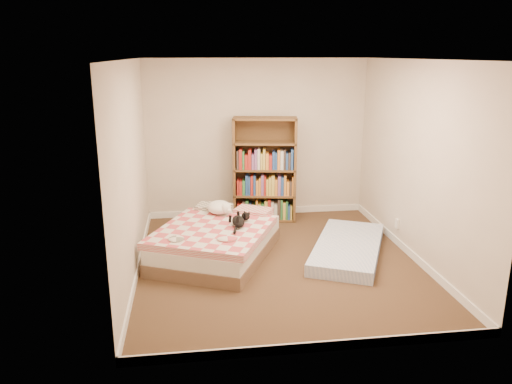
{
  "coord_description": "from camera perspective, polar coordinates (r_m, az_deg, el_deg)",
  "views": [
    {
      "loc": [
        -1.07,
        -5.78,
        2.57
      ],
      "look_at": [
        -0.25,
        0.3,
        0.86
      ],
      "focal_mm": 35.0,
      "sensor_mm": 36.0,
      "label": 1
    }
  ],
  "objects": [
    {
      "name": "room",
      "position": [
        6.04,
        2.71,
        2.45
      ],
      "size": [
        3.51,
        4.01,
        2.51
      ],
      "color": "#422F1C",
      "rests_on": "ground"
    },
    {
      "name": "black_cat",
      "position": [
        6.44,
        -2.04,
        -3.27
      ],
      "size": [
        0.34,
        0.6,
        0.14
      ],
      "rotation": [
        0.0,
        0.0,
        -0.62
      ],
      "color": "black",
      "rests_on": "bed"
    },
    {
      "name": "floor_mattress",
      "position": [
        6.75,
        10.46,
        -6.32
      ],
      "size": [
        1.47,
        1.95,
        0.16
      ],
      "primitive_type": "cube",
      "rotation": [
        0.0,
        0.0,
        -0.44
      ],
      "color": "#728BBF",
      "rests_on": "room"
    },
    {
      "name": "bookshelf",
      "position": [
        7.86,
        0.96,
        0.99
      ],
      "size": [
        1.03,
        0.49,
        1.63
      ],
      "rotation": [
        0.0,
        0.0,
        -0.17
      ],
      "color": "brown",
      "rests_on": "room"
    },
    {
      "name": "bed",
      "position": [
        6.56,
        -4.53,
        -5.46
      ],
      "size": [
        1.88,
        2.14,
        0.48
      ],
      "rotation": [
        0.0,
        0.0,
        -0.43
      ],
      "color": "brown",
      "rests_on": "room"
    },
    {
      "name": "white_dog",
      "position": [
        6.89,
        -4.11,
        -1.77
      ],
      "size": [
        0.39,
        0.42,
        0.18
      ],
      "rotation": [
        0.0,
        0.0,
        -0.18
      ],
      "color": "white",
      "rests_on": "bed"
    }
  ]
}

